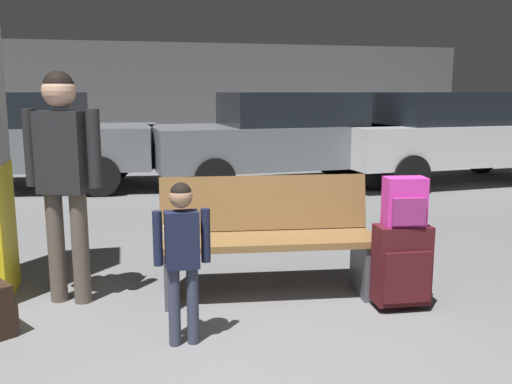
% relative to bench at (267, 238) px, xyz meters
% --- Properties ---
extents(ground_plane, '(18.00, 18.00, 0.10)m').
position_rel_bench_xyz_m(ground_plane, '(-0.37, 2.40, -0.49)').
color(ground_plane, slate).
extents(garage_back_wall, '(18.00, 0.12, 2.80)m').
position_rel_bench_xyz_m(garage_back_wall, '(-0.37, 11.26, 0.96)').
color(garage_back_wall, '#565658').
rests_on(garage_back_wall, ground_plane).
extents(bench, '(1.65, 0.71, 0.89)m').
position_rel_bench_xyz_m(bench, '(0.00, 0.00, 0.00)').
color(bench, brown).
rests_on(bench, ground_plane).
extents(suitcase, '(0.39, 0.26, 0.60)m').
position_rel_bench_xyz_m(suitcase, '(0.85, -0.50, -0.12)').
color(suitcase, '#471419').
rests_on(suitcase, ground_plane).
extents(backpack_bright, '(0.30, 0.22, 0.34)m').
position_rel_bench_xyz_m(backpack_bright, '(0.85, -0.50, 0.33)').
color(backpack_bright, '#D833A5').
rests_on(backpack_bright, suitcase).
extents(child, '(0.34, 0.20, 1.00)m').
position_rel_bench_xyz_m(child, '(-0.71, -0.71, 0.17)').
color(child, '#33384C').
rests_on(child, ground_plane).
extents(adult, '(0.53, 0.31, 1.66)m').
position_rel_bench_xyz_m(adult, '(-1.44, 0.19, 0.58)').
color(adult, brown).
rests_on(adult, ground_plane).
extents(parked_car_far, '(4.27, 2.16, 1.51)m').
position_rel_bench_xyz_m(parked_car_far, '(-2.61, 5.43, 0.36)').
color(parked_car_far, slate).
rests_on(parked_car_far, ground_plane).
extents(parked_car_near, '(4.20, 1.99, 1.51)m').
position_rel_bench_xyz_m(parked_car_near, '(1.51, 4.74, 0.36)').
color(parked_car_near, slate).
rests_on(parked_car_near, ground_plane).
extents(parked_car_side, '(4.21, 2.03, 1.51)m').
position_rel_bench_xyz_m(parked_car_side, '(4.32, 4.43, 0.36)').
color(parked_car_side, silver).
rests_on(parked_car_side, ground_plane).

